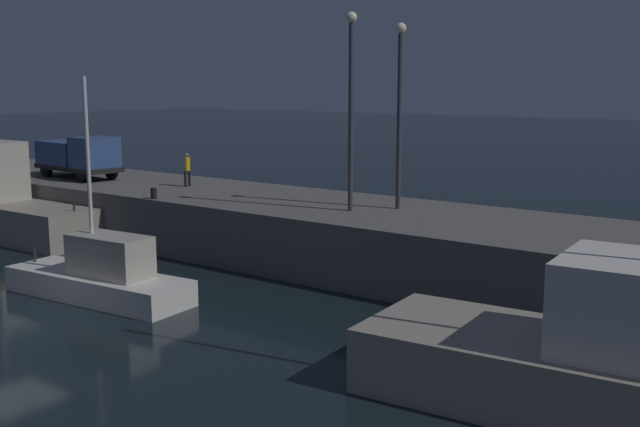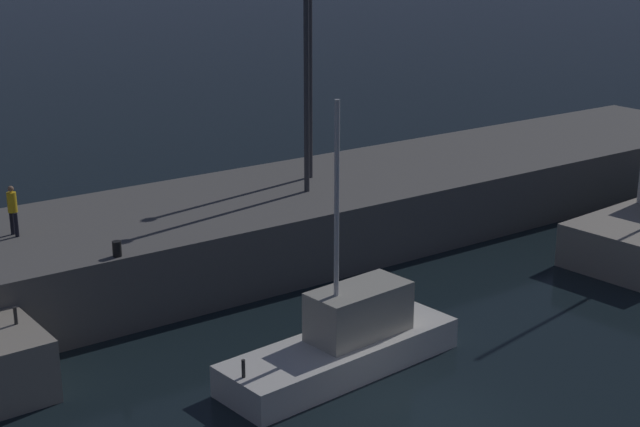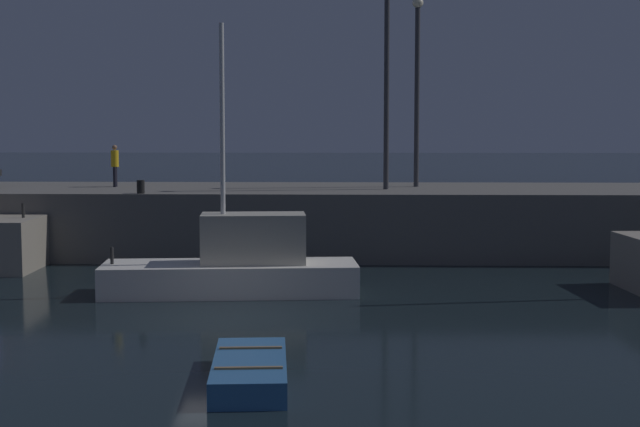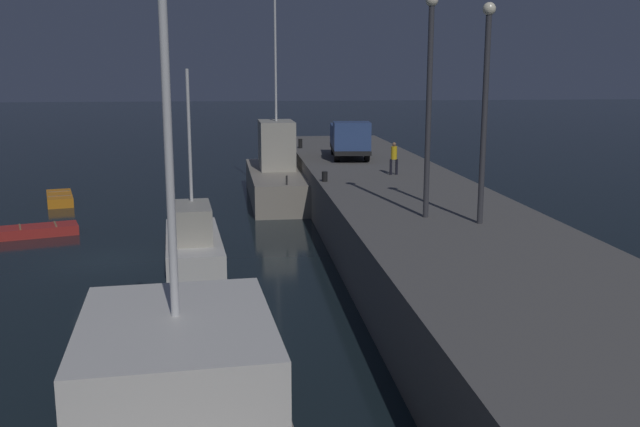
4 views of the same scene
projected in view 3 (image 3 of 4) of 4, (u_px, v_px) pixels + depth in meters
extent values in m
plane|color=black|center=(226.00, 319.00, 23.56)|extent=(320.00, 320.00, 0.00)
cube|color=#5B5956|center=(269.00, 219.00, 36.51)|extent=(57.41, 7.48, 2.52)
cylinder|color=#262626|center=(23.00, 210.00, 31.68)|extent=(0.10, 0.10, 0.50)
cube|color=silver|center=(230.00, 278.00, 27.10)|extent=(7.60, 2.91, 0.91)
cube|color=#ADA899|center=(253.00, 238.00, 27.03)|extent=(3.15, 1.73, 1.45)
cylinder|color=silver|center=(222.00, 119.00, 26.66)|extent=(0.14, 0.14, 5.49)
cylinder|color=#262626|center=(112.00, 256.00, 26.82)|extent=(0.10, 0.10, 0.50)
cube|color=#2D6099|center=(250.00, 371.00, 17.60)|extent=(1.65, 3.62, 0.49)
cube|color=olive|center=(251.00, 348.00, 18.34)|extent=(1.25, 0.18, 0.04)
cube|color=olive|center=(249.00, 368.00, 16.80)|extent=(1.25, 0.18, 0.04)
cylinder|color=#38383D|center=(387.00, 91.00, 35.13)|extent=(0.20, 0.20, 7.46)
cylinder|color=#38383D|center=(417.00, 98.00, 36.71)|extent=(0.20, 0.20, 7.08)
sphere|color=#F9EFCC|center=(418.00, 3.00, 36.36)|extent=(0.44, 0.44, 0.44)
cylinder|color=black|center=(116.00, 177.00, 37.07)|extent=(0.13, 0.13, 0.80)
cylinder|color=black|center=(115.00, 177.00, 36.76)|extent=(0.13, 0.13, 0.80)
cylinder|color=yellow|center=(115.00, 159.00, 36.85)|extent=(0.34, 0.34, 0.66)
sphere|color=#8C664C|center=(115.00, 147.00, 36.81)|extent=(0.19, 0.19, 0.19)
cylinder|color=black|center=(141.00, 187.00, 33.08)|extent=(0.28, 0.28, 0.48)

